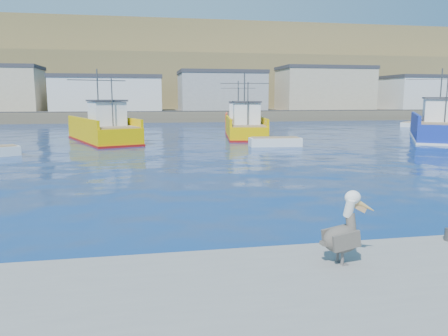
% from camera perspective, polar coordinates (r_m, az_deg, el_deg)
% --- Properties ---
extents(ground, '(260.00, 260.00, 0.00)m').
position_cam_1_polar(ground, '(13.66, 7.94, -7.59)').
color(ground, navy).
rests_on(ground, ground).
extents(dock_bollards, '(36.20, 0.20, 0.30)m').
position_cam_1_polar(dock_bollards, '(10.71, 16.94, -9.03)').
color(dock_bollards, '#4C4C4C').
rests_on(dock_bollards, dock).
extents(far_shore, '(200.00, 81.00, 24.00)m').
position_cam_1_polar(far_shore, '(121.77, -8.70, 11.48)').
color(far_shore, brown).
rests_on(far_shore, ground).
extents(trawler_yellow_a, '(7.46, 12.06, 6.53)m').
position_cam_1_polar(trawler_yellow_a, '(40.55, -15.47, 4.80)').
color(trawler_yellow_a, '#DFAD00').
rests_on(trawler_yellow_a, ground).
extents(trawler_yellow_b, '(5.09, 10.69, 6.38)m').
position_cam_1_polar(trawler_yellow_b, '(43.29, 2.79, 5.30)').
color(trawler_yellow_b, '#DFAD00').
rests_on(trawler_yellow_b, ground).
extents(trawler_blue, '(10.82, 13.72, 6.76)m').
position_cam_1_polar(trawler_blue, '(46.15, 26.35, 4.80)').
color(trawler_blue, navy).
rests_on(trawler_blue, ground).
extents(boat_orange, '(5.02, 9.32, 6.15)m').
position_cam_1_polar(boat_orange, '(58.45, 1.86, 6.39)').
color(boat_orange, red).
rests_on(boat_orange, ground).
extents(skiff_mid, '(4.26, 1.70, 0.91)m').
position_cam_1_polar(skiff_mid, '(35.79, 6.69, 3.31)').
color(skiff_mid, silver).
rests_on(skiff_mid, ground).
extents(skiff_far, '(3.60, 3.33, 0.79)m').
position_cam_1_polar(skiff_far, '(65.14, 23.03, 5.25)').
color(skiff_far, silver).
rests_on(skiff_far, ground).
extents(pelican, '(1.26, 0.59, 1.54)m').
position_cam_1_polar(pelican, '(9.46, 15.41, -8.15)').
color(pelican, '#595451').
rests_on(pelican, dock).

